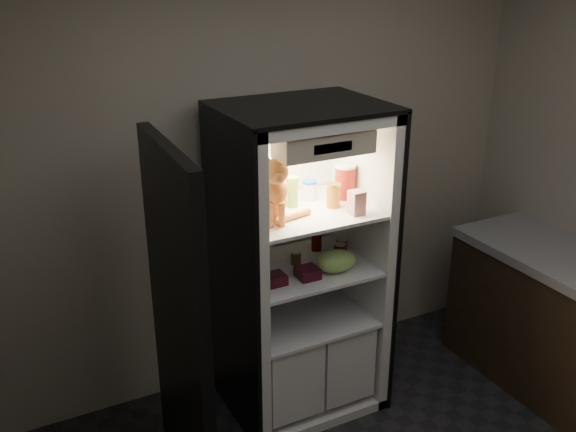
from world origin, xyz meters
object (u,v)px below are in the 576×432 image
refrigerator (298,284)px  soda_can_a (317,241)px  salsa_jar (333,195)px  condiment_jar (296,257)px  parmesan_shaker (292,192)px  berry_box_right (308,273)px  soda_can_c (339,253)px  cream_carton (357,203)px  berry_box_left (275,279)px  mayo_tub (309,190)px  grape_bag (336,261)px  soda_can_b (342,248)px  tabby_cat (271,193)px  pepper_jar (345,181)px

refrigerator → soda_can_a: (0.17, 0.08, 0.21)m
refrigerator → salsa_jar: refrigerator is taller
condiment_jar → parmesan_shaker: bearing=107.1°
berry_box_right → soda_can_c: bearing=17.9°
cream_carton → berry_box_left: bearing=171.6°
mayo_tub → soda_can_c: size_ratio=0.97×
berry_box_right → grape_bag: bearing=1.0°
mayo_tub → soda_can_c: bearing=-61.7°
mayo_tub → berry_box_left: size_ratio=1.05×
refrigerator → parmesan_shaker: bearing=172.5°
berry_box_left → salsa_jar: bearing=11.2°
refrigerator → condiment_jar: 0.19m
grape_bag → salsa_jar: bearing=72.1°
berry_box_left → grape_bag: bearing=-2.6°
mayo_tub → berry_box_left: 0.57m
soda_can_b → berry_box_left: 0.51m
refrigerator → soda_can_b: refrigerator is taller
soda_can_c → tabby_cat: bearing=177.9°
salsa_jar → cream_carton: bearing=-69.1°
grape_bag → soda_can_c: bearing=47.9°
parmesan_shaker → condiment_jar: size_ratio=2.12×
condiment_jar → tabby_cat: bearing=-157.0°
soda_can_a → tabby_cat: bearing=-153.9°
tabby_cat → grape_bag: 0.58m
soda_can_c → soda_can_a: bearing=98.3°
tabby_cat → berry_box_right: tabby_cat is taller
cream_carton → soda_can_a: size_ratio=1.15×
tabby_cat → berry_box_left: bearing=-89.9°
refrigerator → berry_box_right: size_ratio=16.01×
berry_box_left → mayo_tub: bearing=35.5°
berry_box_right → soda_can_b: bearing=23.4°
pepper_jar → berry_box_left: 0.71m
salsa_jar → condiment_jar: size_ratio=1.71×
parmesan_shaker → soda_can_b: (0.29, -0.08, -0.37)m
soda_can_c → refrigerator: bearing=148.2°
soda_can_c → soda_can_b: bearing=46.6°
soda_can_a → condiment_jar: 0.23m
cream_carton → berry_box_left: size_ratio=1.20×
soda_can_a → berry_box_left: soda_can_a is taller
soda_can_b → berry_box_left: bearing=-167.4°
pepper_jar → berry_box_left: pepper_jar is taller
soda_can_a → grape_bag: bearing=-97.9°
parmesan_shaker → condiment_jar: 0.40m
berry_box_right → mayo_tub: bearing=59.9°
mayo_tub → soda_can_a: 0.36m
condiment_jar → refrigerator: bearing=44.9°
soda_can_c → grape_bag: 0.11m
refrigerator → berry_box_right: refrigerator is taller
refrigerator → mayo_tub: refrigerator is taller
refrigerator → parmesan_shaker: 0.59m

